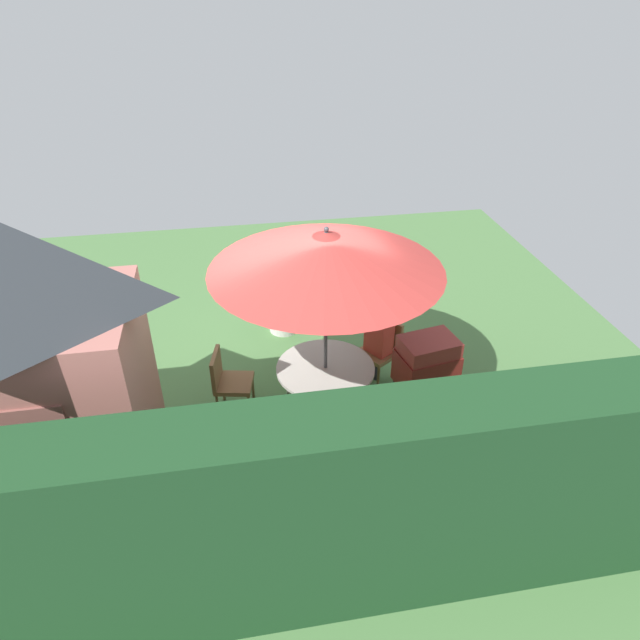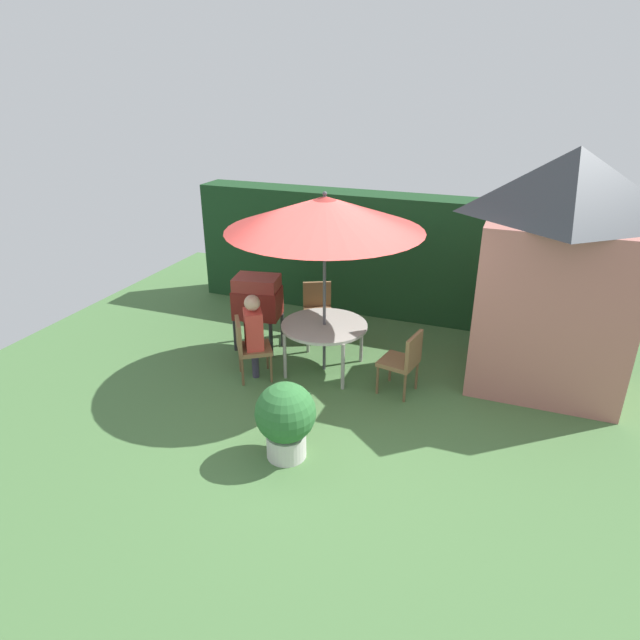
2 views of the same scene
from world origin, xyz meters
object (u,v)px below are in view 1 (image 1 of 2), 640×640
object	(u,v)px
potted_plant_by_shed	(283,302)
chair_far_side	(227,379)
patio_umbrella	(326,251)
patio_table	(325,371)
person_in_red	(379,333)
garden_shed	(40,370)
chair_toward_hedge	(387,434)
bbq_grill	(427,363)
chair_near_shed	(382,346)

from	to	relation	value
potted_plant_by_shed	chair_far_side	bearing A→B (deg)	63.04
patio_umbrella	chair_far_side	distance (m)	2.20
patio_table	patio_umbrella	bearing A→B (deg)	45.00
patio_table	person_in_red	size ratio (longest dim) A/B	0.98
garden_shed	chair_toward_hedge	distance (m)	3.67
bbq_grill	potted_plant_by_shed	world-z (taller)	bbq_grill
patio_table	patio_umbrella	world-z (taller)	patio_umbrella
patio_umbrella	chair_near_shed	distance (m)	2.11
chair_toward_hedge	garden_shed	bearing A→B (deg)	-5.00
potted_plant_by_shed	person_in_red	size ratio (longest dim) A/B	0.73
patio_umbrella	chair_toward_hedge	world-z (taller)	patio_umbrella
bbq_grill	chair_near_shed	bearing A→B (deg)	-71.71
bbq_grill	potted_plant_by_shed	bearing A→B (deg)	-57.03
patio_umbrella	potted_plant_by_shed	size ratio (longest dim) A/B	2.91
bbq_grill	person_in_red	bearing A→B (deg)	-66.63
patio_umbrella	garden_shed	bearing A→B (deg)	14.40
garden_shed	patio_table	world-z (taller)	garden_shed
bbq_grill	potted_plant_by_shed	distance (m)	2.82
garden_shed	potted_plant_by_shed	distance (m)	4.03
patio_table	chair_far_side	distance (m)	1.26
patio_table	chair_toward_hedge	distance (m)	1.19
chair_near_shed	person_in_red	world-z (taller)	person_in_red
bbq_grill	chair_far_side	distance (m)	2.52
bbq_grill	chair_near_shed	world-z (taller)	bbq_grill
garden_shed	chair_toward_hedge	xyz separation A→B (m)	(-3.48, 0.30, -1.12)
patio_umbrella	chair_near_shed	bearing A→B (deg)	-146.28
patio_table	chair_near_shed	distance (m)	1.11
garden_shed	chair_toward_hedge	size ratio (longest dim) A/B	3.57
person_in_red	chair_far_side	bearing A→B (deg)	8.82
potted_plant_by_shed	person_in_red	world-z (taller)	person_in_red
chair_near_shed	patio_umbrella	bearing A→B (deg)	33.72
chair_toward_hedge	patio_umbrella	bearing A→B (deg)	-64.22
garden_shed	potted_plant_by_shed	bearing A→B (deg)	-133.38
patio_table	chair_toward_hedge	world-z (taller)	chair_toward_hedge
patio_umbrella	person_in_red	distance (m)	1.84
garden_shed	patio_table	size ratio (longest dim) A/B	2.60
chair_far_side	chair_toward_hedge	size ratio (longest dim) A/B	1.00
patio_table	potted_plant_by_shed	size ratio (longest dim) A/B	1.35
chair_near_shed	chair_toward_hedge	world-z (taller)	same
garden_shed	chair_far_side	size ratio (longest dim) A/B	3.57
bbq_grill	chair_far_side	bearing A→B (deg)	-12.33
patio_umbrella	chair_toward_hedge	distance (m)	2.16
bbq_grill	chair_toward_hedge	size ratio (longest dim) A/B	1.33
garden_shed	patio_umbrella	world-z (taller)	garden_shed
patio_table	chair_toward_hedge	xyz separation A→B (m)	(-0.52, 1.07, -0.15)
chair_near_shed	chair_far_side	size ratio (longest dim) A/B	1.00
garden_shed	chair_far_side	world-z (taller)	garden_shed
chair_far_side	person_in_red	size ratio (longest dim) A/B	0.71
bbq_grill	person_in_red	xyz separation A→B (m)	(0.37, -0.86, -0.06)
garden_shed	potted_plant_by_shed	size ratio (longest dim) A/B	3.50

